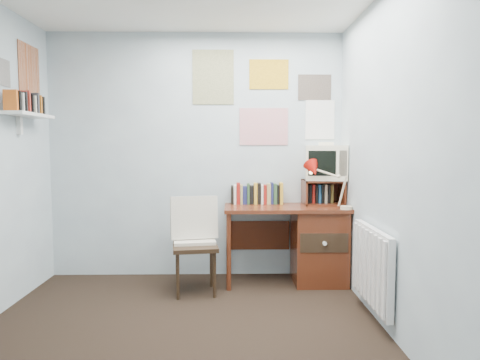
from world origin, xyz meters
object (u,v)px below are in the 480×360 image
object	(u,v)px
desk	(313,242)
desk_chair	(195,247)
crt_tv	(326,161)
wall_shelf	(28,115)
desk_lamp	(347,188)
radiator	(372,266)
tv_riser	(323,192)

from	to	relation	value
desk	desk_chair	distance (m)	1.18
crt_tv	wall_shelf	bearing A→B (deg)	-160.73
desk_chair	wall_shelf	bearing A→B (deg)	174.84
desk_lamp	radiator	size ratio (longest dim) A/B	0.51
tv_riser	wall_shelf	size ratio (longest dim) A/B	0.65
radiator	wall_shelf	distance (m)	3.15
desk_lamp	tv_riser	world-z (taller)	desk_lamp
desk_lamp	wall_shelf	world-z (taller)	wall_shelf
desk	desk_chair	world-z (taller)	desk_chair
desk_chair	desk_lamp	size ratio (longest dim) A/B	2.10
desk_lamp	radiator	world-z (taller)	desk_lamp
desk	desk_lamp	size ratio (longest dim) A/B	2.95
crt_tv	wall_shelf	world-z (taller)	wall_shelf
desk_lamp	wall_shelf	size ratio (longest dim) A/B	0.66
tv_riser	radiator	size ratio (longest dim) A/B	0.50
crt_tv	radiator	distance (m)	1.32
tv_riser	radiator	bearing A→B (deg)	-80.72
desk_lamp	radiator	distance (m)	0.89
desk	wall_shelf	bearing A→B (deg)	-171.60
desk_lamp	tv_riser	xyz separation A→B (m)	(-0.15, 0.33, -0.08)
tv_riser	crt_tv	bearing A→B (deg)	35.59
desk	wall_shelf	size ratio (longest dim) A/B	1.94
desk	wall_shelf	world-z (taller)	wall_shelf
desk_lamp	radiator	xyz separation A→B (m)	(0.02, -0.71, -0.54)
desk	tv_riser	world-z (taller)	tv_riser
desk	tv_riser	bearing A→B (deg)	42.96
desk_lamp	crt_tv	size ratio (longest dim) A/B	1.02
desk_chair	radiator	world-z (taller)	desk_chair
desk	radiator	distance (m)	0.97
desk	tv_riser	distance (m)	0.51
tv_riser	desk	bearing A→B (deg)	-137.04
radiator	tv_riser	bearing A→B (deg)	99.28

